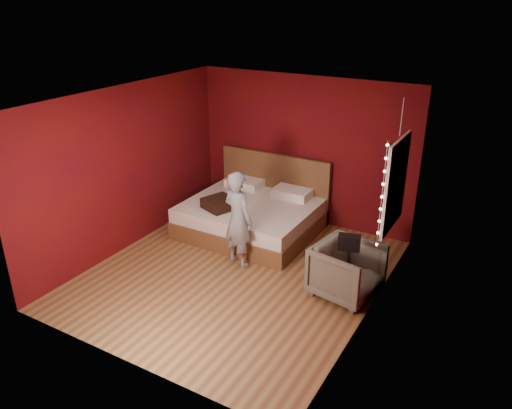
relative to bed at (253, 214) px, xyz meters
name	(u,v)px	position (x,y,z in m)	size (l,w,h in m)	color
floor	(237,273)	(0.52, -1.39, -0.31)	(4.50, 4.50, 0.00)	olive
room_walls	(235,166)	(0.52, -1.39, 1.37)	(4.04, 4.54, 2.62)	#5D0F09
window	(395,184)	(2.48, -0.49, 1.19)	(0.05, 0.97, 1.27)	white
fairy_lights	(382,197)	(2.46, -1.01, 1.19)	(0.04, 0.04, 1.45)	silver
bed	(253,214)	(0.00, 0.00, 0.00)	(2.15, 1.83, 1.18)	brown
person	(238,219)	(0.38, -1.11, 0.44)	(0.55, 0.36, 1.49)	gray
armchair	(347,271)	(2.12, -1.11, 0.07)	(0.81, 0.83, 0.76)	#635E4E
handbag	(349,242)	(2.15, -1.20, 0.55)	(0.29, 0.14, 0.20)	black
throw_pillow	(220,203)	(-0.35, -0.52, 0.31)	(0.47, 0.47, 0.17)	black
hanging_plant	(398,151)	(2.40, -0.21, 1.56)	(0.47, 0.43, 0.94)	silver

